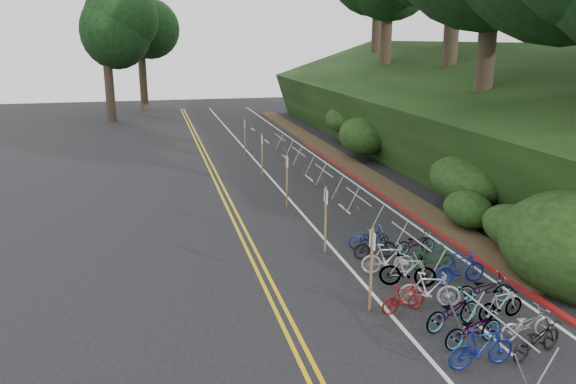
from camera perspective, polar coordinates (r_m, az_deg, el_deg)
name	(u,v)px	position (r m, az deg, el deg)	size (l,w,h in m)	color
ground	(357,318)	(16.37, 7.02, -12.55)	(120.00, 120.00, 0.00)	black
road_markings	(292,212)	(25.48, 0.43, -2.04)	(7.47, 80.00, 0.01)	gold
red_curb	(380,193)	(28.77, 9.34, -0.10)	(0.25, 28.00, 0.10)	maroon
embankment	(445,120)	(37.63, 15.64, 7.09)	(14.30, 48.14, 9.11)	black
bike_rack_front	(497,330)	(14.81, 20.43, -12.96)	(1.14, 3.08, 1.16)	#9EA1A6
bike_racks_rest	(324,176)	(28.57, 3.63, 1.63)	(1.14, 23.00, 1.17)	#9EA1A6
signpost_near	(371,264)	(16.22, 8.46, -7.27)	(0.08, 0.40, 2.52)	brown
signposts_rest	(273,163)	(28.78, -1.51, 2.94)	(0.08, 18.40, 2.50)	brown
bike_front	(404,298)	(16.70, 11.66, -10.50)	(1.47, 0.41, 0.88)	maroon
bike_valet	(445,286)	(17.64, 15.66, -9.15)	(2.81, 9.79, 1.07)	navy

